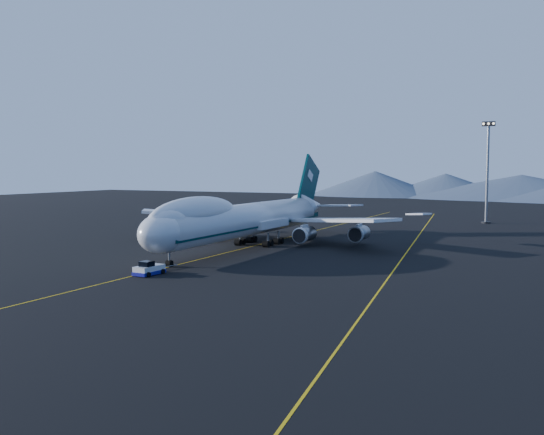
% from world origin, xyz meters
% --- Properties ---
extents(ground, '(500.00, 500.00, 0.00)m').
position_xyz_m(ground, '(0.00, 0.00, 0.00)').
color(ground, black).
rests_on(ground, ground).
extents(taxiway_line_main, '(0.25, 220.00, 0.01)m').
position_xyz_m(taxiway_line_main, '(0.00, 0.00, 0.01)').
color(taxiway_line_main, gold).
rests_on(taxiway_line_main, ground).
extents(taxiway_line_side, '(28.08, 198.09, 0.01)m').
position_xyz_m(taxiway_line_side, '(30.00, 10.00, 0.01)').
color(taxiway_line_side, gold).
rests_on(taxiway_line_side, ground).
extents(boeing_747, '(59.62, 72.43, 19.37)m').
position_xyz_m(boeing_747, '(0.00, 0.03, 5.81)').
color(boeing_747, silver).
rests_on(boeing_747, ground).
extents(pushback_tug, '(3.11, 5.06, 2.13)m').
position_xyz_m(pushback_tug, '(1.56, -33.77, 0.67)').
color(pushback_tug, silver).
rests_on(pushback_tug, ground).
extents(floodlight_mast, '(3.61, 2.71, 29.23)m').
position_xyz_m(floodlight_mast, '(36.71, 77.94, 14.81)').
color(floodlight_mast, black).
rests_on(floodlight_mast, ground).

